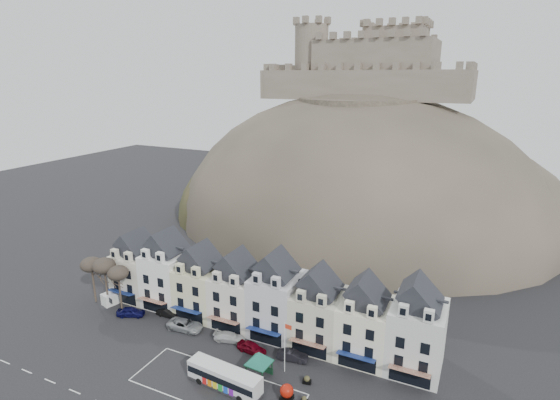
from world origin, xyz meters
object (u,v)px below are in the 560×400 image
Objects in this scene: bus_shelter at (259,358)px; car_black at (169,313)px; bus at (224,377)px; car_maroon at (252,348)px; flagpole at (285,344)px; car_charcoal at (292,356)px; car_silver at (185,325)px; car_navy at (131,312)px; car_white at (229,337)px; white_van at (116,297)px; red_buoy at (287,392)px.

bus_shelter is 1.45× the size of car_black.
bus is 2.33× the size of car_maroon.
car_charcoal is (-0.13, 2.67, -3.53)m from flagpole.
bus is 1.85× the size of car_silver.
bus is 7.93m from car_maroon.
bus_shelter is 1.38× the size of car_charcoal.
bus is at bearing -121.54° from car_black.
car_black is (-20.29, 6.73, -2.24)m from bus_shelter.
bus_shelter reaches higher than car_maroon.
car_navy is at bearing 165.69° from bus.
bus_shelter is at bearing -123.21° from car_navy.
bus_shelter is at bearing -137.07° from car_white.
bus is at bearing -125.01° from bus_shelter.
car_black is at bearing 16.41° from white_van.
bus is at bearing -3.72° from white_van.
car_black is (-25.20, 8.89, -0.38)m from red_buoy.
car_charcoal is at bearing 68.42° from bus_shelter.
flagpole is 1.68× the size of car_maroon.
red_buoy is at bearing -19.65° from bus_shelter.
flagpole reaches higher than red_buoy.
white_van is at bearing 92.71° from car_maroon.
car_maroon is at bearing -97.18° from car_silver.
car_white is (7.79, 0.33, -0.12)m from car_silver.
car_white is 4.39m from car_maroon.
flagpole reaches higher than car_maroon.
flagpole reaches higher than car_navy.
bus_shelter is 21.50m from car_black.
flagpole is 11.28m from car_white.
flagpole is (-2.33, 4.58, 3.19)m from red_buoy.
bus_shelter is at bearing 4.15° from white_van.
car_navy is at bearing 82.84° from car_charcoal.
car_silver reaches higher than car_navy.
car_black is 12.63m from car_white.
car_maroon is (12.07, -0.62, -0.03)m from car_silver.
car_maroon is 5.99m from car_charcoal.
car_white is 10.21m from car_charcoal.
car_charcoal is at bearing 13.37° from white_van.
car_navy is at bearing 176.36° from flagpole.
flagpole reaches higher than car_silver.
bus_shelter is 0.79× the size of flagpole.
car_silver is at bearing 79.08° from car_white.
car_charcoal is (5.93, 0.86, -0.05)m from car_maroon.
bus_shelter is at bearing 145.36° from car_charcoal.
flagpole reaches higher than bus.
flagpole is at bearing 8.95° from white_van.
car_maroon is (28.22, -2.41, -0.26)m from white_van.
car_black is at bearing 153.69° from bus.
white_van is 6.23m from car_navy.
white_van is 28.32m from car_maroon.
car_navy reaches higher than car_black.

